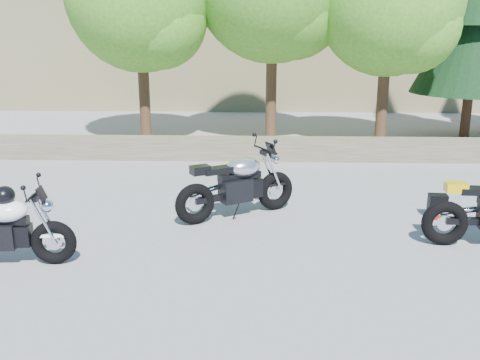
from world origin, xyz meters
name	(u,v)px	position (x,y,z in m)	size (l,w,h in m)	color
ground	(223,253)	(0.00, 0.00, 0.00)	(90.00, 90.00, 0.00)	gray
stone_wall	(238,149)	(0.00, 5.50, 0.25)	(22.00, 0.55, 0.50)	brown
tree_decid_left	(144,0)	(-2.39, 7.14, 3.63)	(3.67, 3.67, 5.62)	#382314
tree_decid_right	(394,5)	(3.71, 6.94, 3.50)	(3.54, 3.54, 5.41)	#382314
silver_bike	(238,185)	(0.14, 1.50, 0.52)	(1.90, 1.22, 1.06)	black
backpack	(437,206)	(3.34, 1.55, 0.19)	(0.30, 0.26, 0.38)	black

